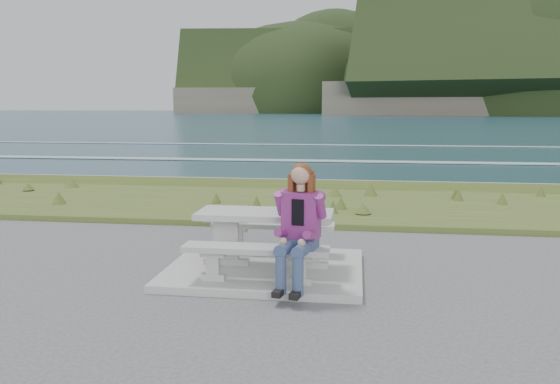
% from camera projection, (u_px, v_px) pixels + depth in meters
% --- Properties ---
extents(concrete_slab, '(2.60, 2.10, 0.10)m').
position_uv_depth(concrete_slab, '(265.00, 269.00, 7.40)').
color(concrete_slab, '#AAABA5').
rests_on(concrete_slab, ground).
extents(picnic_table, '(1.80, 0.75, 0.75)m').
position_uv_depth(picnic_table, '(265.00, 224.00, 7.31)').
color(picnic_table, '#AAABA5').
rests_on(picnic_table, concrete_slab).
extents(bench_landward, '(1.80, 0.35, 0.45)m').
position_uv_depth(bench_landward, '(256.00, 254.00, 6.66)').
color(bench_landward, '#AAABA5').
rests_on(bench_landward, concrete_slab).
extents(bench_seaward, '(1.80, 0.35, 0.45)m').
position_uv_depth(bench_seaward, '(273.00, 229.00, 8.03)').
color(bench_seaward, '#AAABA5').
rests_on(bench_seaward, concrete_slab).
extents(grass_verge, '(160.00, 4.50, 0.22)m').
position_uv_depth(grass_verge, '(302.00, 207.00, 12.30)').
color(grass_verge, '#33521E').
rests_on(grass_verge, ground).
extents(shore_drop, '(160.00, 0.80, 2.20)m').
position_uv_depth(shore_drop, '(313.00, 189.00, 15.14)').
color(shore_drop, brown).
rests_on(shore_drop, ground).
extents(ocean, '(1600.00, 1600.00, 0.09)m').
position_uv_depth(ocean, '(336.00, 176.00, 32.23)').
color(ocean, '#1B404E').
rests_on(ocean, ground).
extents(seated_woman, '(0.56, 0.81, 1.48)m').
position_uv_depth(seated_woman, '(297.00, 243.00, 6.42)').
color(seated_woman, navy).
rests_on(seated_woman, concrete_slab).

